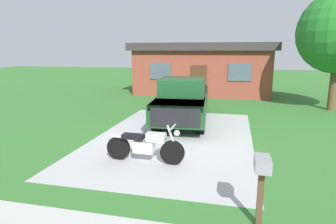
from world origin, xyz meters
name	(u,v)px	position (x,y,z in m)	size (l,w,h in m)	color
ground_plane	(174,137)	(0.00, 0.00, 0.00)	(80.00, 80.00, 0.00)	#346F2D
driveway_pad	(174,137)	(0.00, 0.00, 0.00)	(5.34, 8.52, 0.01)	#AEAEAE
motorcycle	(145,145)	(-0.29, -2.43, 0.47)	(2.21, 0.70, 1.09)	black
pickup_truck	(184,99)	(-0.11, 2.45, 0.95)	(2.43, 5.76, 1.90)	black
mailbox	(262,173)	(2.52, -4.80, 0.98)	(0.26, 0.48, 1.26)	#4C3823
neighbor_house	(203,68)	(-0.25, 11.27, 1.79)	(9.60, 5.60, 3.50)	brown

